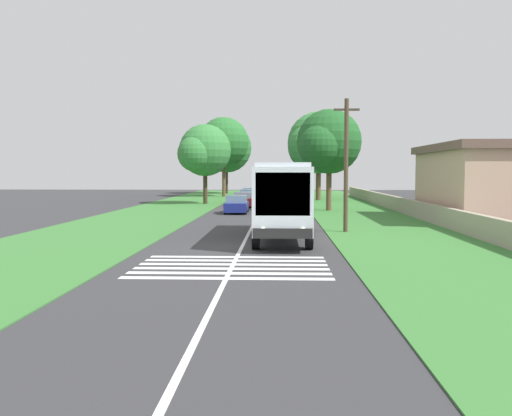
# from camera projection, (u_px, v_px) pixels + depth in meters

# --- Properties ---
(ground) EXTENTS (160.00, 160.00, 0.00)m
(ground) POSITION_uv_depth(u_px,v_px,m) (242.00, 247.00, 25.37)
(ground) COLOR #333335
(grass_verge_left) EXTENTS (120.00, 8.00, 0.04)m
(grass_verge_left) POSITION_uv_depth(u_px,v_px,m) (140.00, 219.00, 40.66)
(grass_verge_left) COLOR #387533
(grass_verge_left) RESTS_ON ground
(grass_verge_right) EXTENTS (120.00, 8.00, 0.04)m
(grass_verge_right) POSITION_uv_depth(u_px,v_px,m) (373.00, 219.00, 39.99)
(grass_verge_right) COLOR #387533
(grass_verge_right) RESTS_ON ground
(centre_line) EXTENTS (110.00, 0.16, 0.01)m
(centre_line) POSITION_uv_depth(u_px,v_px,m) (256.00, 219.00, 40.32)
(centre_line) COLOR silver
(centre_line) RESTS_ON ground
(coach_bus) EXTENTS (11.16, 2.62, 3.73)m
(coach_bus) POSITION_uv_depth(u_px,v_px,m) (282.00, 196.00, 28.55)
(coach_bus) COLOR silver
(coach_bus) RESTS_ON ground
(zebra_crossing) EXTENTS (4.95, 6.80, 0.01)m
(zebra_crossing) POSITION_uv_depth(u_px,v_px,m) (232.00, 266.00, 20.26)
(zebra_crossing) COLOR silver
(zebra_crossing) RESTS_ON ground
(trailing_car_0) EXTENTS (4.30, 1.78, 1.43)m
(trailing_car_0) POSITION_uv_depth(u_px,v_px,m) (237.00, 205.00, 46.19)
(trailing_car_0) COLOR navy
(trailing_car_0) RESTS_ON ground
(trailing_car_1) EXTENTS (4.30, 1.78, 1.43)m
(trailing_car_1) POSITION_uv_depth(u_px,v_px,m) (243.00, 200.00, 54.22)
(trailing_car_1) COLOR #B21E1E
(trailing_car_1) RESTS_ON ground
(trailing_car_2) EXTENTS (4.30, 1.78, 1.43)m
(trailing_car_2) POSITION_uv_depth(u_px,v_px,m) (248.00, 196.00, 62.69)
(trailing_car_2) COLOR navy
(trailing_car_2) RESTS_ON ground
(trailing_car_3) EXTENTS (4.30, 1.78, 1.43)m
(trailing_car_3) POSITION_uv_depth(u_px,v_px,m) (250.00, 194.00, 68.06)
(trailing_car_3) COLOR navy
(trailing_car_3) RESTS_ON ground
(roadside_tree_left_0) EXTENTS (7.89, 6.66, 10.51)m
(roadside_tree_left_0) POSITION_uv_depth(u_px,v_px,m) (223.00, 144.00, 76.06)
(roadside_tree_left_0) COLOR brown
(roadside_tree_left_0) RESTS_ON grass_verge_left
(roadside_tree_left_1) EXTENTS (8.89, 7.46, 10.60)m
(roadside_tree_left_1) POSITION_uv_depth(u_px,v_px,m) (226.00, 149.00, 86.28)
(roadside_tree_left_1) COLOR #3D2D1E
(roadside_tree_left_1) RESTS_ON grass_verge_left
(roadside_tree_left_2) EXTENTS (6.60, 5.34, 8.16)m
(roadside_tree_left_2) POSITION_uv_depth(u_px,v_px,m) (204.00, 152.00, 58.87)
(roadside_tree_left_2) COLOR #3D2D1E
(roadside_tree_left_2) RESTS_ON grass_verge_left
(roadside_tree_right_0) EXTENTS (6.46, 5.38, 8.98)m
(roadside_tree_right_0) POSITION_uv_depth(u_px,v_px,m) (308.00, 150.00, 74.68)
(roadside_tree_right_0) COLOR brown
(roadside_tree_right_0) RESTS_ON grass_verge_right
(roadside_tree_right_1) EXTENTS (8.50, 7.18, 10.24)m
(roadside_tree_right_1) POSITION_uv_depth(u_px,v_px,m) (317.00, 144.00, 66.24)
(roadside_tree_right_1) COLOR brown
(roadside_tree_right_1) RESTS_ON grass_verge_right
(roadside_tree_right_2) EXTENTS (6.35, 5.49, 8.60)m
(roadside_tree_right_2) POSITION_uv_depth(u_px,v_px,m) (327.00, 143.00, 48.54)
(roadside_tree_right_2) COLOR brown
(roadside_tree_right_2) RESTS_ON grass_verge_right
(utility_pole) EXTENTS (0.24, 1.40, 7.28)m
(utility_pole) POSITION_uv_depth(u_px,v_px,m) (346.00, 163.00, 31.37)
(utility_pole) COLOR #473828
(utility_pole) RESTS_ON grass_verge_right
(roadside_wall) EXTENTS (70.00, 0.40, 1.19)m
(roadside_wall) POSITION_uv_depth(u_px,v_px,m) (406.00, 206.00, 44.80)
(roadside_wall) COLOR #9E937F
(roadside_wall) RESTS_ON grass_verge_right
(roadside_building) EXTENTS (12.55, 8.67, 5.20)m
(roadside_building) POSITION_uv_depth(u_px,v_px,m) (497.00, 182.00, 38.64)
(roadside_building) COLOR tan
(roadside_building) RESTS_ON ground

